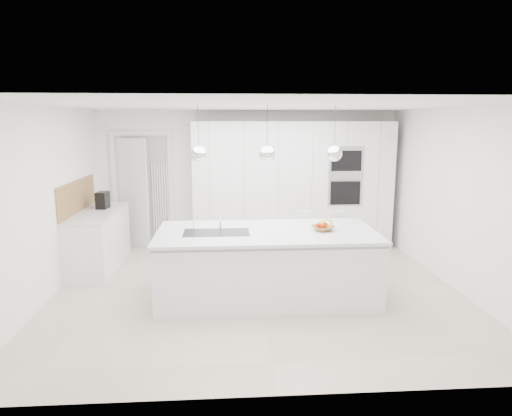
{
  "coord_description": "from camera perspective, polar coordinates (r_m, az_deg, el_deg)",
  "views": [
    {
      "loc": [
        -0.43,
        -5.99,
        2.3
      ],
      "look_at": [
        0.0,
        0.3,
        1.1
      ],
      "focal_mm": 32.0,
      "sensor_mm": 36.0,
      "label": 1
    }
  ],
  "objects": [
    {
      "name": "apple_c",
      "position": [
        5.97,
        7.95,
        -2.17
      ],
      "size": [
        0.08,
        0.08,
        0.08
      ],
      "primitive_type": "sphere",
      "color": "#9F2203",
      "rests_on": "fruit_bowl"
    },
    {
      "name": "left_worktop",
      "position": [
        7.6,
        -19.25,
        -0.6
      ],
      "size": [
        0.62,
        1.82,
        0.04
      ],
      "primitive_type": "cube",
      "color": "silver",
      "rests_on": "left_base_cabinets"
    },
    {
      "name": "apple_b",
      "position": [
        6.04,
        8.02,
        -2.09
      ],
      "size": [
        0.07,
        0.07,
        0.07
      ],
      "primitive_type": "sphere",
      "color": "#9F2203",
      "rests_on": "fruit_bowl"
    },
    {
      "name": "hallway_door",
      "position": [
        8.69,
        -15.62,
        1.8
      ],
      "size": [
        0.76,
        0.38,
        2.0
      ],
      "primitive_type": "cube",
      "rotation": [
        0.0,
        0.0,
        -0.44
      ],
      "color": "white",
      "rests_on": "floor"
    },
    {
      "name": "left_base_cabinets",
      "position": [
        7.7,
        -19.04,
        -3.89
      ],
      "size": [
        0.6,
        1.8,
        0.86
      ],
      "primitive_type": "cube",
      "color": "white",
      "rests_on": "floor"
    },
    {
      "name": "island_worktop",
      "position": [
        5.94,
        1.33,
        -3.06
      ],
      "size": [
        2.84,
        1.4,
        0.04
      ],
      "primitive_type": "cube",
      "color": "silver",
      "rests_on": "island_base"
    },
    {
      "name": "oven_stack",
      "position": [
        8.22,
        11.16,
        3.93
      ],
      "size": [
        0.62,
        0.04,
        1.05
      ],
      "primitive_type": null,
      "color": "#A5A5A8",
      "rests_on": "tall_cabinets"
    },
    {
      "name": "pendant_right",
      "position": [
        5.87,
        9.77,
        6.72
      ],
      "size": [
        0.2,
        0.2,
        0.2
      ],
      "primitive_type": "sphere",
      "color": "white",
      "rests_on": "ceiling"
    },
    {
      "name": "floor",
      "position": [
        6.43,
        0.19,
        -10.18
      ],
      "size": [
        5.5,
        5.5,
        0.0
      ],
      "primitive_type": "plane",
      "color": "beige",
      "rests_on": "ground"
    },
    {
      "name": "doorway_frame",
      "position": [
        8.69,
        -13.95,
        2.01
      ],
      "size": [
        1.11,
        0.08,
        2.13
      ],
      "primitive_type": null,
      "color": "white",
      "rests_on": "floor"
    },
    {
      "name": "radiator",
      "position": [
        8.66,
        -11.82,
        0.9
      ],
      "size": [
        0.32,
        0.04,
        1.4
      ],
      "primitive_type": null,
      "color": "white",
      "rests_on": "floor"
    },
    {
      "name": "tall_cabinets",
      "position": [
        8.36,
        4.59,
        2.83
      ],
      "size": [
        3.6,
        0.6,
        2.3
      ],
      "primitive_type": "cube",
      "color": "white",
      "rests_on": "floor"
    },
    {
      "name": "bar_stool_left",
      "position": [
        6.94,
        6.11,
        -4.48
      ],
      "size": [
        0.47,
        0.53,
        0.96
      ],
      "primitive_type": null,
      "rotation": [
        0.0,
        0.0,
        -0.43
      ],
      "color": "white",
      "rests_on": "floor"
    },
    {
      "name": "island_tap",
      "position": [
        6.02,
        -4.49,
        -1.24
      ],
      "size": [
        0.02,
        0.02,
        0.3
      ],
      "primitive_type": "cylinder",
      "color": "white",
      "rests_on": "island_worktop"
    },
    {
      "name": "ceiling",
      "position": [
        6.01,
        0.2,
        12.69
      ],
      "size": [
        5.5,
        5.5,
        0.0
      ],
      "primitive_type": "plane",
      "rotation": [
        3.14,
        0.0,
        0.0
      ],
      "color": "white",
      "rests_on": "wall_back"
    },
    {
      "name": "oak_backsplash",
      "position": [
        7.64,
        -21.46,
        1.36
      ],
      "size": [
        0.02,
        1.8,
        0.5
      ],
      "primitive_type": "cube",
      "color": "olive",
      "rests_on": "wall_left"
    },
    {
      "name": "apple_extra_3",
      "position": [
        5.98,
        8.59,
        -2.16
      ],
      "size": [
        0.08,
        0.08,
        0.08
      ],
      "primitive_type": "sphere",
      "color": "#9F2203",
      "rests_on": "fruit_bowl"
    },
    {
      "name": "pendant_mid",
      "position": [
        5.73,
        1.42,
        6.77
      ],
      "size": [
        0.2,
        0.2,
        0.2
      ],
      "primitive_type": "sphere",
      "color": "white",
      "rests_on": "ceiling"
    },
    {
      "name": "apple_a",
      "position": [
        5.93,
        8.38,
        -2.27
      ],
      "size": [
        0.08,
        0.08,
        0.08
      ],
      "primitive_type": "sphere",
      "color": "#9F2203",
      "rests_on": "fruit_bowl"
    },
    {
      "name": "wall_back",
      "position": [
        8.57,
        -1.01,
        3.73
      ],
      "size": [
        5.5,
        0.0,
        5.5
      ],
      "primitive_type": "plane",
      "rotation": [
        1.57,
        0.0,
        0.0
      ],
      "color": "white",
      "rests_on": "ground"
    },
    {
      "name": "espresso_machine",
      "position": [
        7.85,
        -18.62,
        0.94
      ],
      "size": [
        0.19,
        0.27,
        0.27
      ],
      "primitive_type": "cube",
      "rotation": [
        0.0,
        0.0,
        -0.1
      ],
      "color": "black",
      "rests_on": "left_worktop"
    },
    {
      "name": "wall_left",
      "position": [
        6.51,
        -24.73,
        0.5
      ],
      "size": [
        0.0,
        5.0,
        5.0
      ],
      "primitive_type": "plane",
      "rotation": [
        1.57,
        0.0,
        1.57
      ],
      "color": "white",
      "rests_on": "ground"
    },
    {
      "name": "island_sink",
      "position": [
        5.88,
        -4.96,
        -3.84
      ],
      "size": [
        0.84,
        0.44,
        0.18
      ],
      "primitive_type": null,
      "color": "#3F3F42",
      "rests_on": "island_worktop"
    },
    {
      "name": "pendant_left",
      "position": [
        5.71,
        -7.16,
        6.68
      ],
      "size": [
        0.2,
        0.2,
        0.2
      ],
      "primitive_type": "sphere",
      "color": "white",
      "rests_on": "ceiling"
    },
    {
      "name": "bar_stool_right",
      "position": [
        6.97,
        10.4,
        -4.51
      ],
      "size": [
        0.36,
        0.48,
        0.97
      ],
      "primitive_type": null,
      "rotation": [
        0.0,
        0.0,
        0.1
      ],
      "color": "white",
      "rests_on": "floor"
    },
    {
      "name": "fruit_bowl",
      "position": [
        6.0,
        8.38,
        -2.5
      ],
      "size": [
        0.36,
        0.36,
        0.07
      ],
      "primitive_type": "imported",
      "rotation": [
        0.0,
        0.0,
        0.42
      ],
      "color": "olive",
      "rests_on": "island_worktop"
    },
    {
      "name": "banana_bunch",
      "position": [
        5.97,
        8.81,
        -1.85
      ],
      "size": [
        0.22,
        0.16,
        0.19
      ],
      "primitive_type": "torus",
      "rotation": [
        1.22,
        0.0,
        0.35
      ],
      "color": "yellow",
      "rests_on": "fruit_bowl"
    },
    {
      "name": "island_base",
      "position": [
        6.01,
        1.35,
        -7.34
      ],
      "size": [
        2.8,
        1.2,
        0.86
      ],
      "primitive_type": "cube",
      "color": "white",
      "rests_on": "floor"
    }
  ]
}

